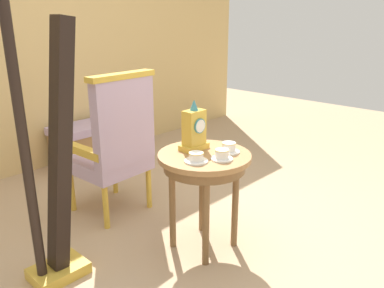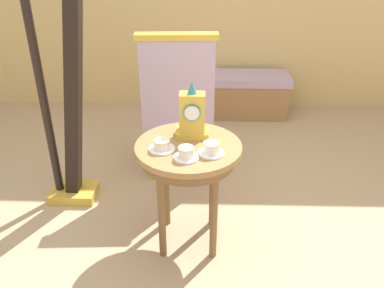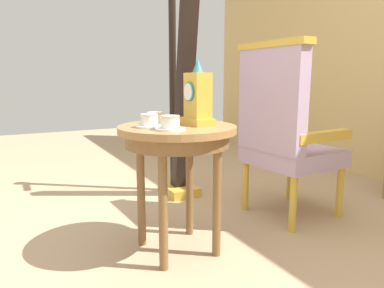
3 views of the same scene
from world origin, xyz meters
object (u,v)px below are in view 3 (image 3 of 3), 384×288
object	(u,v)px
teacup_left	(155,118)
harp	(180,107)
mantel_clock	(197,99)
armchair	(283,129)
teacup_center	(170,123)
teacup_right	(149,121)
side_table	(177,143)

from	to	relation	value
teacup_left	harp	world-z (taller)	harp
mantel_clock	armchair	xyz separation A→B (m)	(-0.13, 0.71, -0.22)
armchair	harp	size ratio (longest dim) A/B	0.66
teacup_left	teacup_center	xyz separation A→B (m)	(0.27, -0.04, 0.00)
mantel_clock	harp	world-z (taller)	harp
teacup_right	armchair	distance (m)	0.98
side_table	teacup_left	size ratio (longest dim) A/B	4.64
teacup_left	teacup_center	world-z (taller)	teacup_center
side_table	teacup_right	xyz separation A→B (m)	(-0.01, -0.15, 0.12)
teacup_right	armchair	bearing A→B (deg)	96.04
teacup_right	teacup_center	distance (m)	0.14
teacup_left	armchair	world-z (taller)	armchair
teacup_left	teacup_center	bearing A→B (deg)	-8.13
teacup_center	armchair	bearing A→B (deg)	104.42
teacup_right	teacup_center	xyz separation A→B (m)	(0.13, 0.05, 0.00)
side_table	mantel_clock	bearing A→B (deg)	80.13
harp	mantel_clock	bearing A→B (deg)	-20.80
mantel_clock	armchair	distance (m)	0.75
teacup_center	mantel_clock	world-z (taller)	mantel_clock
side_table	teacup_left	bearing A→B (deg)	-157.40
armchair	harp	distance (m)	0.82
teacup_right	harp	xyz separation A→B (m)	(-0.82, 0.58, -0.01)
teacup_left	teacup_right	bearing A→B (deg)	-32.93
mantel_clock	armchair	bearing A→B (deg)	100.14
armchair	harp	xyz separation A→B (m)	(-0.72, -0.39, 0.11)
teacup_left	armchair	bearing A→B (deg)	87.68
side_table	teacup_right	distance (m)	0.19
teacup_right	mantel_clock	distance (m)	0.28
side_table	mantel_clock	distance (m)	0.25
teacup_right	teacup_center	bearing A→B (deg)	20.80
armchair	side_table	bearing A→B (deg)	-82.46
armchair	teacup_left	bearing A→B (deg)	-92.32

